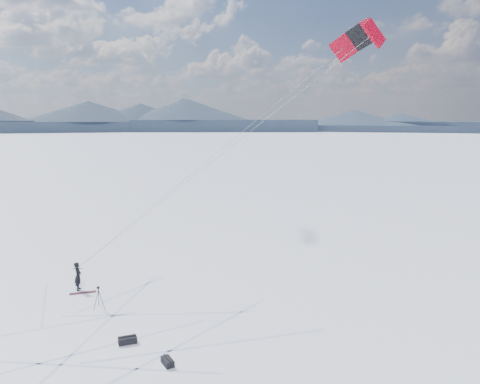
# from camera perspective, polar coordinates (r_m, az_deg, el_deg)

# --- Properties ---
(ground) EXTENTS (1800.00, 1800.00, 0.00)m
(ground) POSITION_cam_1_polar(r_m,az_deg,el_deg) (23.88, -16.32, -15.31)
(ground) COLOR white
(horizon_hills) EXTENTS (704.00, 705.94, 9.73)m
(horizon_hills) POSITION_cam_1_polar(r_m,az_deg,el_deg) (22.50, -16.79, -5.56)
(horizon_hills) COLOR #1E2A3A
(horizon_hills) RESTS_ON ground
(snow_tracks) EXTENTS (17.62, 14.39, 0.01)m
(snow_tracks) POSITION_cam_1_polar(r_m,az_deg,el_deg) (23.51, -18.35, -15.80)
(snow_tracks) COLOR #A7B2D4
(snow_tracks) RESTS_ON ground
(snowkiter) EXTENTS (0.54, 0.68, 1.62)m
(snowkiter) POSITION_cam_1_polar(r_m,az_deg,el_deg) (28.71, -19.06, -11.20)
(snowkiter) COLOR black
(snowkiter) RESTS_ON ground
(snowboard) EXTENTS (1.40, 0.86, 0.04)m
(snowboard) POSITION_cam_1_polar(r_m,az_deg,el_deg) (28.14, -18.62, -11.56)
(snowboard) COLOR maroon
(snowboard) RESTS_ON ground
(tripod) EXTENTS (0.53, 0.59, 1.21)m
(tripod) POSITION_cam_1_polar(r_m,az_deg,el_deg) (25.46, -16.86, -11.87)
(tripod) COLOR black
(tripod) RESTS_ON ground
(gear_bag_a) EXTENTS (0.87, 0.70, 0.35)m
(gear_bag_a) POSITION_cam_1_polar(r_m,az_deg,el_deg) (21.85, -13.56, -17.13)
(gear_bag_a) COLOR black
(gear_bag_a) RESTS_ON ground
(gear_bag_b) EXTENTS (0.69, 0.76, 0.32)m
(gear_bag_b) POSITION_cam_1_polar(r_m,az_deg,el_deg) (19.94, -8.83, -19.75)
(gear_bag_b) COLOR black
(gear_bag_b) RESTS_ON ground
(power_kite) EXTENTS (16.97, 6.49, 13.77)m
(power_kite) POSITION_cam_1_polar(r_m,az_deg,el_deg) (27.93, 14.58, 17.71)
(power_kite) COLOR #B00318
(power_kite) RESTS_ON ground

